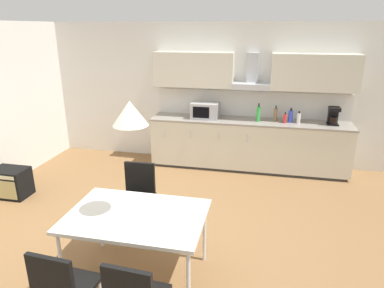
# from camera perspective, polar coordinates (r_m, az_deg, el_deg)

# --- Properties ---
(ground_plane) EXTENTS (8.51, 7.74, 0.02)m
(ground_plane) POSITION_cam_1_polar(r_m,az_deg,el_deg) (4.52, -5.13, -14.05)
(ground_plane) COLOR brown
(wall_back) EXTENTS (6.81, 0.10, 2.54)m
(wall_back) POSITION_cam_1_polar(r_m,az_deg,el_deg) (6.46, 1.43, 8.43)
(wall_back) COLOR silver
(wall_back) RESTS_ON ground_plane
(kitchen_counter) EXTENTS (3.47, 0.63, 0.90)m
(kitchen_counter) POSITION_cam_1_polar(r_m,az_deg,el_deg) (6.22, 9.27, -0.04)
(kitchen_counter) COLOR #333333
(kitchen_counter) RESTS_ON ground_plane
(backsplash_tile) EXTENTS (3.45, 0.02, 0.46)m
(backsplash_tile) POSITION_cam_1_polar(r_m,az_deg,el_deg) (6.32, 9.75, 6.61)
(backsplash_tile) COLOR silver
(backsplash_tile) RESTS_ON kitchen_counter
(upper_wall_cabinets) EXTENTS (3.45, 0.40, 0.60)m
(upper_wall_cabinets) POSITION_cam_1_polar(r_m,az_deg,el_deg) (6.07, 9.99, 11.82)
(upper_wall_cabinets) COLOR beige
(microwave) EXTENTS (0.48, 0.35, 0.28)m
(microwave) POSITION_cam_1_polar(r_m,az_deg,el_deg) (6.14, 2.16, 5.63)
(microwave) COLOR #ADADB2
(microwave) RESTS_ON kitchen_counter
(coffee_maker) EXTENTS (0.18, 0.19, 0.30)m
(coffee_maker) POSITION_cam_1_polar(r_m,az_deg,el_deg) (6.18, 22.49, 4.38)
(coffee_maker) COLOR black
(coffee_maker) RESTS_ON kitchen_counter
(bottle_brown) EXTENTS (0.06, 0.06, 0.27)m
(bottle_brown) POSITION_cam_1_polar(r_m,az_deg,el_deg) (6.12, 13.75, 4.80)
(bottle_brown) COLOR brown
(bottle_brown) RESTS_ON kitchen_counter
(bottle_white) EXTENTS (0.06, 0.06, 0.21)m
(bottle_white) POSITION_cam_1_polar(r_m,az_deg,el_deg) (6.08, 17.36, 4.15)
(bottle_white) COLOR white
(bottle_white) RESTS_ON kitchen_counter
(bottle_blue) EXTENTS (0.08, 0.08, 0.25)m
(bottle_blue) POSITION_cam_1_polar(r_m,az_deg,el_deg) (6.09, 16.10, 4.47)
(bottle_blue) COLOR blue
(bottle_blue) RESTS_ON kitchen_counter
(bottle_green) EXTENTS (0.06, 0.06, 0.32)m
(bottle_green) POSITION_cam_1_polar(r_m,az_deg,el_deg) (6.01, 11.00, 4.97)
(bottle_green) COLOR green
(bottle_green) RESTS_ON kitchen_counter
(bottle_red) EXTENTS (0.06, 0.06, 0.18)m
(bottle_red) POSITION_cam_1_polar(r_m,az_deg,el_deg) (6.03, 15.23, 4.15)
(bottle_red) COLOR red
(bottle_red) RESTS_ON kitchen_counter
(dining_table) EXTENTS (1.34, 0.91, 0.72)m
(dining_table) POSITION_cam_1_polar(r_m,az_deg,el_deg) (3.45, -9.27, -12.15)
(dining_table) COLOR silver
(dining_table) RESTS_ON ground_plane
(chair_far_left) EXTENTS (0.42, 0.42, 0.87)m
(chair_far_left) POSITION_cam_1_polar(r_m,az_deg,el_deg) (4.30, -8.98, -7.74)
(chair_far_left) COLOR black
(chair_far_left) RESTS_ON ground_plane
(chair_near_left) EXTENTS (0.43, 0.43, 0.87)m
(chair_near_left) POSITION_cam_1_polar(r_m,az_deg,el_deg) (3.06, -20.91, -21.23)
(chair_near_left) COLOR black
(chair_near_left) RESTS_ON ground_plane
(guitar_amp) EXTENTS (0.52, 0.37, 0.44)m
(guitar_amp) POSITION_cam_1_polar(r_m,az_deg,el_deg) (5.87, -27.94, -5.69)
(guitar_amp) COLOR black
(guitar_amp) RESTS_ON ground_plane
(pendant_lamp) EXTENTS (0.32, 0.32, 0.22)m
(pendant_lamp) POSITION_cam_1_polar(r_m,az_deg,el_deg) (3.05, -10.30, 5.06)
(pendant_lamp) COLOR silver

